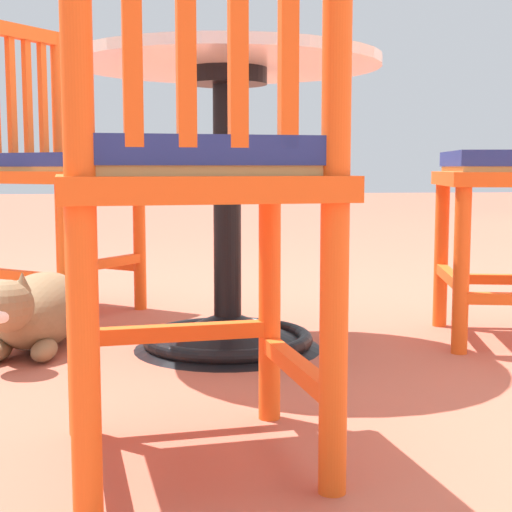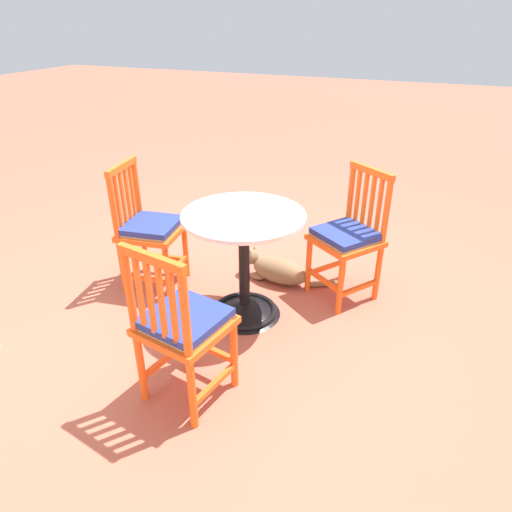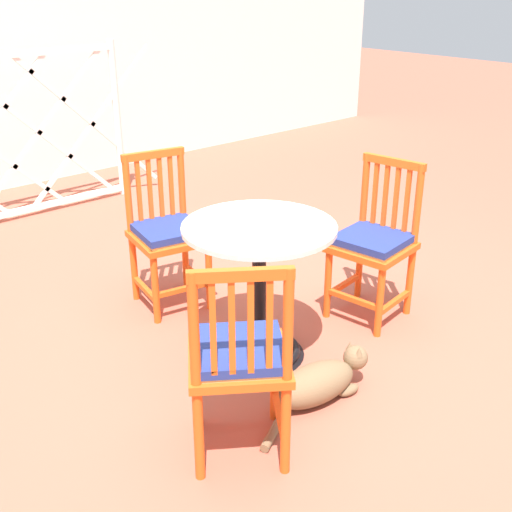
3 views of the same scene
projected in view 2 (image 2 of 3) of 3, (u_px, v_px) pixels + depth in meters
The scene contains 6 objects.
ground_plane at pixel (234, 303), 3.24m from camera, with size 24.00×24.00×0.00m, color #AD5642.
cafe_table at pixel (244, 277), 3.00m from camera, with size 0.76×0.76×0.73m.
orange_chair_near_fence at pixel (348, 238), 3.15m from camera, with size 0.56×0.56×0.91m.
orange_chair_at_corner at pixel (149, 229), 3.27m from camera, with size 0.45×0.45×0.91m.
orange_chair_tucked_in at pixel (182, 326), 2.27m from camera, with size 0.47×0.47×0.91m.
tabby_cat at pixel (275, 269), 3.47m from camera, with size 0.74×0.26×0.23m.
Camera 2 is at (-1.16, 2.44, 1.82)m, focal length 32.49 mm.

